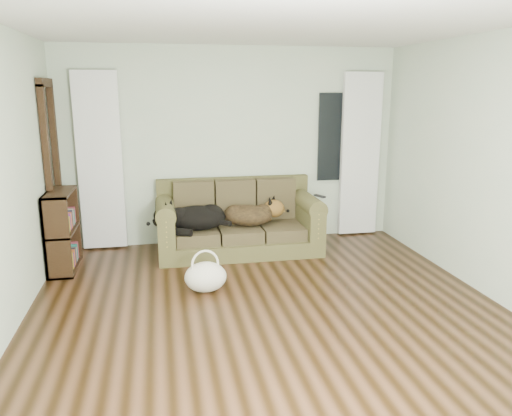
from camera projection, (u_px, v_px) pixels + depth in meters
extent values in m
plane|color=black|center=(272.00, 318.00, 4.59)|extent=(5.00, 5.00, 0.00)
plane|color=white|center=(275.00, 18.00, 3.99)|extent=(5.00, 5.00, 0.00)
cube|color=beige|center=(232.00, 146.00, 6.68)|extent=(4.50, 0.04, 2.60)
cube|color=beige|center=(506.00, 171.00, 4.71)|extent=(0.04, 5.00, 2.60)
cube|color=white|center=(100.00, 162.00, 6.32)|extent=(0.55, 0.08, 2.25)
cube|color=white|center=(360.00, 155.00, 6.97)|extent=(0.55, 0.08, 2.25)
cube|color=black|center=(336.00, 137.00, 6.89)|extent=(0.50, 0.03, 1.20)
cube|color=black|center=(53.00, 176.00, 5.89)|extent=(0.07, 0.60, 2.10)
cube|color=brown|center=(238.00, 217.00, 6.37)|extent=(2.04, 0.88, 0.84)
ellipsoid|color=black|center=(194.00, 219.00, 6.16)|extent=(0.74, 0.54, 0.30)
ellipsoid|color=black|center=(251.00, 214.00, 6.38)|extent=(0.75, 0.61, 0.29)
cube|color=black|center=(320.00, 196.00, 6.31)|extent=(0.12, 0.20, 0.02)
ellipsoid|color=white|center=(206.00, 277.00, 5.15)|extent=(0.47, 0.38, 0.32)
cube|color=black|center=(62.00, 227.00, 5.73)|extent=(0.32, 0.76, 0.92)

